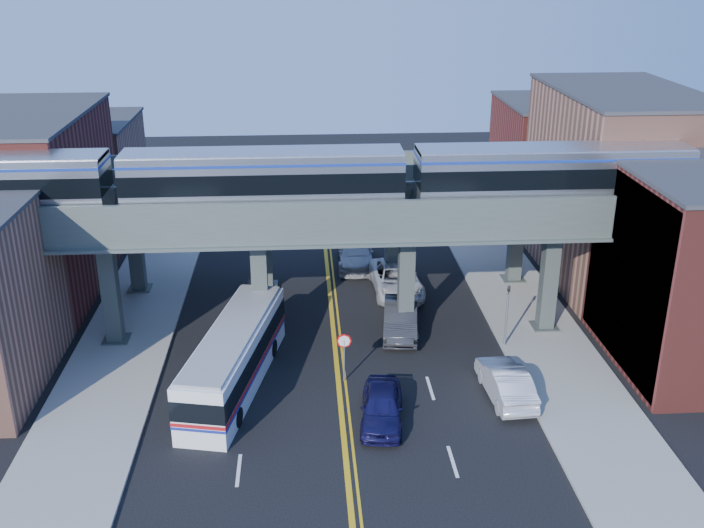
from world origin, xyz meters
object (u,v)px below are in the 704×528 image
Objects in this scene: car_lane_d at (356,253)px; car_parked_curb at (506,382)px; car_lane_a at (382,406)px; car_lane_c at (396,279)px; traffic_signal at (507,309)px; transit_bus at (234,358)px; stop_sign at (344,350)px; car_lane_b at (400,319)px; transit_train at (264,179)px.

car_parked_curb is at bearing -68.74° from car_lane_d.
car_lane_c reaches higher than car_lane_a.
transit_bus is at bearing -168.23° from traffic_signal.
car_lane_d is (1.68, 15.59, -0.90)m from stop_sign.
transit_bus is (-5.41, 0.02, -0.27)m from stop_sign.
car_lane_a is 6.41m from car_parked_curb.
car_lane_c is 5.31m from car_lane_d.
car_lane_c is at bearing 87.62° from car_lane_a.
stop_sign is 0.52× the size of car_parked_curb.
car_lane_d is at bearing 106.69° from car_lane_b.
transit_train is 3.88× the size of transit_bus.
transit_bus is 14.23m from car_lane_c.
stop_sign is 6.27m from car_lane_b.
car_lane_b is 1.05× the size of car_parked_curb.
car_lane_d is at bearing 96.43° from car_lane_a.
stop_sign is (3.84, -5.00, -7.40)m from transit_train.
traffic_signal reaches higher than stop_sign.
traffic_signal is (8.90, 3.00, 0.54)m from stop_sign.
traffic_signal is 0.65× the size of car_lane_c.
transit_train is at bearing -115.04° from car_lane_d.
car_parked_curb is (4.21, -7.17, -0.04)m from car_lane_b.
car_lane_c is 1.25× the size of car_parked_curb.
car_parked_curb is at bearing -52.55° from car_lane_b.
transit_train reaches higher than stop_sign.
transit_bus is 1.95× the size of car_lane_d.
traffic_signal is 0.69× the size of car_lane_d.
car_lane_a is 0.89× the size of car_lane_b.
car_lane_b is at bearing 1.21° from transit_train.
stop_sign reaches higher than car_lane_b.
transit_train is 10.88× the size of traffic_signal.
car_lane_b is (-5.44, 2.15, -1.43)m from traffic_signal.
car_lane_a is 14.72m from car_lane_c.
traffic_signal is at bearing -8.92° from transit_train.
car_parked_curb is at bearing -76.26° from car_lane_c.
car_lane_a is 0.75× the size of car_lane_c.
car_parked_curb is at bearing 22.72° from car_lane_a.
transit_train reaches higher than car_lane_d.
car_lane_b is 8.31m from car_parked_curb.
traffic_signal is 0.87× the size of car_lane_a.
car_parked_curb is (13.08, -2.03, -0.66)m from transit_bus.
stop_sign is at bearing -78.09° from transit_bus.
car_lane_a is at bearing 12.40° from car_parked_curb.
traffic_signal is 6.03m from car_lane_b.
car_lane_c is (0.43, 5.62, -0.00)m from car_lane_b.
transit_train is 14.55m from car_lane_d.
car_lane_c is at bearing 70.16° from stop_sign.
transit_train is at bearing 128.33° from car_lane_a.
car_lane_c is 13.33m from car_parked_curb.
car_lane_d is (0.18, 19.35, 0.06)m from car_lane_a.
car_lane_a is (5.34, -8.75, -8.36)m from transit_train.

